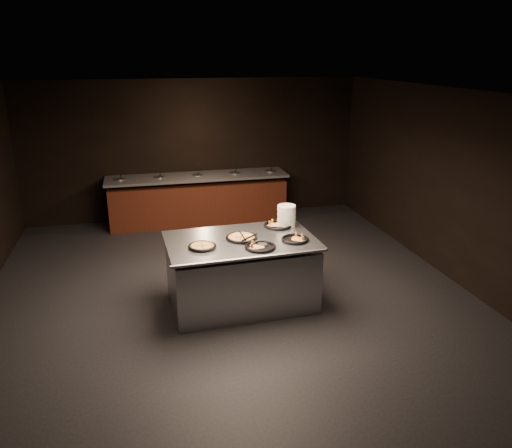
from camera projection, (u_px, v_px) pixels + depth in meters
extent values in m
cube|color=black|center=(231.00, 298.00, 7.26)|extent=(7.00, 8.00, 0.01)
cube|color=black|center=(227.00, 93.00, 6.31)|extent=(7.00, 8.00, 0.01)
cube|color=black|center=(194.00, 150.00, 10.47)|extent=(7.00, 0.01, 2.90)
cube|color=black|center=(348.00, 381.00, 3.11)|extent=(7.00, 0.01, 2.90)
cube|color=black|center=(456.00, 187.00, 7.57)|extent=(0.01, 8.00, 2.90)
cube|color=#592014|center=(199.00, 202.00, 10.41)|extent=(3.60, 0.75, 0.85)
cube|color=slate|center=(198.00, 177.00, 10.23)|extent=(3.70, 0.83, 0.05)
cube|color=black|center=(199.00, 220.00, 10.53)|extent=(3.60, 0.69, 0.08)
cylinder|color=#AEB1B5|center=(120.00, 181.00, 9.88)|extent=(0.22, 0.22, 0.08)
cylinder|color=#3F6628|center=(119.00, 179.00, 9.87)|extent=(0.19, 0.19, 0.02)
cylinder|color=black|center=(121.00, 175.00, 9.84)|extent=(0.04, 0.10, 0.19)
cylinder|color=#AEB1B5|center=(159.00, 179.00, 10.05)|extent=(0.22, 0.22, 0.08)
cylinder|color=#3F6628|center=(159.00, 177.00, 10.05)|extent=(0.19, 0.19, 0.02)
cylinder|color=black|center=(160.00, 173.00, 10.01)|extent=(0.04, 0.10, 0.19)
cylinder|color=#AEB1B5|center=(197.00, 176.00, 10.23)|extent=(0.22, 0.22, 0.08)
cylinder|color=#3F6628|center=(197.00, 175.00, 10.22)|extent=(0.19, 0.19, 0.02)
cylinder|color=black|center=(199.00, 171.00, 10.18)|extent=(0.04, 0.10, 0.19)
cylinder|color=#AEB1B5|center=(235.00, 174.00, 10.40)|extent=(0.22, 0.22, 0.08)
cylinder|color=#3F6628|center=(235.00, 173.00, 10.39)|extent=(0.19, 0.19, 0.02)
cylinder|color=black|center=(236.00, 169.00, 10.35)|extent=(0.04, 0.10, 0.19)
cylinder|color=#AEB1B5|center=(270.00, 172.00, 10.57)|extent=(0.22, 0.22, 0.08)
cylinder|color=#3F6628|center=(270.00, 171.00, 10.56)|extent=(0.19, 0.19, 0.02)
cylinder|color=black|center=(272.00, 167.00, 10.52)|extent=(0.04, 0.10, 0.19)
cube|color=#AEB1B5|center=(241.00, 275.00, 6.98)|extent=(1.99, 1.27, 0.88)
cube|color=#AEB1B5|center=(241.00, 241.00, 6.81)|extent=(2.08, 1.35, 0.04)
cylinder|color=#AEB1B5|center=(251.00, 258.00, 6.23)|extent=(2.03, 0.13, 0.04)
cylinder|color=white|center=(286.00, 216.00, 7.31)|extent=(0.27, 0.27, 0.30)
cylinder|color=black|center=(202.00, 247.00, 6.52)|extent=(0.35, 0.35, 0.01)
torus|color=black|center=(202.00, 246.00, 6.51)|extent=(0.37, 0.37, 0.04)
torus|color=olive|center=(202.00, 246.00, 6.51)|extent=(0.31, 0.31, 0.03)
cylinder|color=#DBA24F|center=(202.00, 246.00, 6.51)|extent=(0.27, 0.27, 0.02)
cube|color=black|center=(202.00, 245.00, 6.51)|extent=(0.02, 0.27, 0.00)
cube|color=black|center=(202.00, 245.00, 6.51)|extent=(0.27, 0.02, 0.00)
cylinder|color=black|center=(242.00, 238.00, 6.83)|extent=(0.40, 0.40, 0.01)
torus|color=black|center=(241.00, 237.00, 6.82)|extent=(0.43, 0.43, 0.04)
torus|color=olive|center=(241.00, 237.00, 6.82)|extent=(0.37, 0.37, 0.03)
cylinder|color=#DBA24F|center=(241.00, 237.00, 6.82)|extent=(0.32, 0.32, 0.02)
cube|color=black|center=(241.00, 237.00, 6.82)|extent=(0.13, 0.30, 0.00)
cube|color=black|center=(241.00, 237.00, 6.82)|extent=(0.30, 0.13, 0.00)
cylinder|color=black|center=(278.00, 226.00, 7.31)|extent=(0.39, 0.39, 0.01)
torus|color=black|center=(278.00, 225.00, 7.30)|extent=(0.41, 0.41, 0.04)
cylinder|color=black|center=(260.00, 248.00, 6.50)|extent=(0.38, 0.38, 0.01)
torus|color=black|center=(260.00, 246.00, 6.50)|extent=(0.41, 0.41, 0.04)
cylinder|color=black|center=(295.00, 240.00, 6.76)|extent=(0.35, 0.35, 0.01)
torus|color=black|center=(295.00, 239.00, 6.76)|extent=(0.38, 0.38, 0.04)
cube|color=#AEB1B5|center=(234.00, 237.00, 6.82)|extent=(0.13, 0.13, 0.00)
cylinder|color=black|center=(242.00, 235.00, 6.70)|extent=(0.10, 0.18, 0.13)
cylinder|color=#AEB1B5|center=(238.00, 237.00, 6.77)|extent=(0.05, 0.09, 0.08)
cube|color=#AEB1B5|center=(262.00, 244.00, 6.58)|extent=(0.14, 0.13, 0.00)
cylinder|color=black|center=(249.00, 237.00, 6.57)|extent=(0.21, 0.11, 0.14)
cylinder|color=#AEB1B5|center=(256.00, 241.00, 6.58)|extent=(0.11, 0.05, 0.09)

